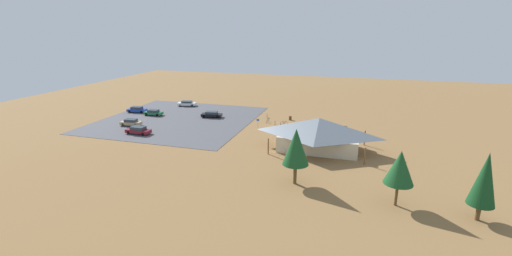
# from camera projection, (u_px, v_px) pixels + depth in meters

# --- Properties ---
(ground) EXTENTS (160.00, 160.00, 0.00)m
(ground) POSITION_uv_depth(u_px,v_px,m) (285.00, 129.00, 69.31)
(ground) COLOR olive
(ground) RESTS_ON ground
(parking_lot_asphalt) EXTENTS (32.42, 33.21, 0.05)m
(parking_lot_asphalt) POSITION_uv_depth(u_px,v_px,m) (179.00, 119.00, 76.25)
(parking_lot_asphalt) COLOR #4C4C51
(parking_lot_asphalt) RESTS_ON ground
(bike_pavilion) EXTENTS (15.21, 9.41, 5.45)m
(bike_pavilion) POSITION_uv_depth(u_px,v_px,m) (319.00, 132.00, 56.56)
(bike_pavilion) COLOR beige
(bike_pavilion) RESTS_ON ground
(trash_bin) EXTENTS (0.60, 0.60, 0.90)m
(trash_bin) POSITION_uv_depth(u_px,v_px,m) (290.00, 118.00, 75.61)
(trash_bin) COLOR brown
(trash_bin) RESTS_ON ground
(lot_sign) EXTENTS (0.56, 0.08, 2.20)m
(lot_sign) POSITION_uv_depth(u_px,v_px,m) (258.00, 122.00, 68.57)
(lot_sign) COLOR #99999E
(lot_sign) RESTS_ON ground
(pine_far_east) EXTENTS (3.41, 3.41, 7.48)m
(pine_far_east) POSITION_uv_depth(u_px,v_px,m) (296.00, 147.00, 43.46)
(pine_far_east) COLOR brown
(pine_far_east) RESTS_ON ground
(pine_east) EXTENTS (2.70, 2.70, 7.61)m
(pine_east) POSITION_uv_depth(u_px,v_px,m) (485.00, 179.00, 35.08)
(pine_east) COLOR brown
(pine_east) RESTS_ON ground
(pine_far_west) EXTENTS (3.30, 3.30, 6.63)m
(pine_far_west) POSITION_uv_depth(u_px,v_px,m) (400.00, 168.00, 38.08)
(pine_far_west) COLOR brown
(pine_far_west) RESTS_ON ground
(bicycle_silver_yard_front) EXTENTS (0.63, 1.68, 0.78)m
(bicycle_silver_yard_front) POSITION_uv_depth(u_px,v_px,m) (344.00, 128.00, 68.34)
(bicycle_silver_yard_front) COLOR black
(bicycle_silver_yard_front) RESTS_ON ground
(bicycle_black_front_row) EXTENTS (0.68, 1.63, 0.79)m
(bicycle_black_front_row) POSITION_uv_depth(u_px,v_px,m) (352.00, 136.00, 63.50)
(bicycle_black_front_row) COLOR black
(bicycle_black_front_row) RESTS_ON ground
(bicycle_red_yard_left) EXTENTS (1.15, 1.37, 0.89)m
(bicycle_red_yard_left) POSITION_uv_depth(u_px,v_px,m) (326.00, 125.00, 70.45)
(bicycle_red_yard_left) COLOR black
(bicycle_red_yard_left) RESTS_ON ground
(bicycle_purple_lone_west) EXTENTS (1.34, 1.13, 0.82)m
(bicycle_purple_lone_west) POSITION_uv_depth(u_px,v_px,m) (284.00, 123.00, 71.82)
(bicycle_purple_lone_west) COLOR black
(bicycle_purple_lone_west) RESTS_ON ground
(bicycle_orange_trailside) EXTENTS (0.56, 1.56, 0.78)m
(bicycle_orange_trailside) POSITION_uv_depth(u_px,v_px,m) (275.00, 123.00, 71.92)
(bicycle_orange_trailside) COLOR black
(bicycle_orange_trailside) RESTS_ON ground
(bicycle_blue_back_row) EXTENTS (0.60, 1.66, 0.75)m
(bicycle_blue_back_row) POSITION_uv_depth(u_px,v_px,m) (267.00, 116.00, 77.63)
(bicycle_blue_back_row) COLOR black
(bicycle_blue_back_row) RESTS_ON ground
(bicycle_teal_yard_right) EXTENTS (0.48, 1.80, 0.84)m
(bicycle_teal_yard_right) POSITION_uv_depth(u_px,v_px,m) (268.00, 121.00, 73.73)
(bicycle_teal_yard_right) COLOR black
(bicycle_teal_yard_right) RESTS_ON ground
(bicycle_green_by_bin) EXTENTS (1.42, 0.97, 0.86)m
(bicycle_green_by_bin) POSITION_uv_depth(u_px,v_px,m) (336.00, 127.00, 69.38)
(bicycle_green_by_bin) COLOR black
(bicycle_green_by_bin) RESTS_ON ground
(car_blue_second_row) EXTENTS (4.74, 2.28, 1.38)m
(car_blue_second_row) POSITION_uv_depth(u_px,v_px,m) (137.00, 109.00, 82.33)
(car_blue_second_row) COLOR #1E42B2
(car_blue_second_row) RESTS_ON parking_lot_asphalt
(car_black_far_end) EXTENTS (4.82, 2.50, 1.35)m
(car_black_far_end) POSITION_uv_depth(u_px,v_px,m) (212.00, 114.00, 77.65)
(car_black_far_end) COLOR black
(car_black_far_end) RESTS_ON parking_lot_asphalt
(car_maroon_back_corner) EXTENTS (4.84, 1.98, 1.44)m
(car_maroon_back_corner) POSITION_uv_depth(u_px,v_px,m) (138.00, 130.00, 65.58)
(car_maroon_back_corner) COLOR maroon
(car_maroon_back_corner) RESTS_ON parking_lot_asphalt
(car_tan_end_stall) EXTENTS (4.39, 2.18, 1.39)m
(car_tan_end_stall) POSITION_uv_depth(u_px,v_px,m) (131.00, 122.00, 71.08)
(car_tan_end_stall) COLOR tan
(car_tan_end_stall) RESTS_ON parking_lot_asphalt
(car_white_front_row) EXTENTS (4.91, 2.79, 1.32)m
(car_white_front_row) POSITION_uv_depth(u_px,v_px,m) (187.00, 103.00, 89.02)
(car_white_front_row) COLOR white
(car_white_front_row) RESTS_ON parking_lot_asphalt
(car_green_mid_lot) EXTENTS (4.30, 1.89, 1.31)m
(car_green_mid_lot) POSITION_uv_depth(u_px,v_px,m) (153.00, 113.00, 79.47)
(car_green_mid_lot) COLOR #1E6B3D
(car_green_mid_lot) RESTS_ON parking_lot_asphalt
(visitor_crossing_yard) EXTENTS (0.38, 0.40, 1.70)m
(visitor_crossing_yard) POSITION_uv_depth(u_px,v_px,m) (346.00, 129.00, 65.63)
(visitor_crossing_yard) COLOR #2D3347
(visitor_crossing_yard) RESTS_ON ground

